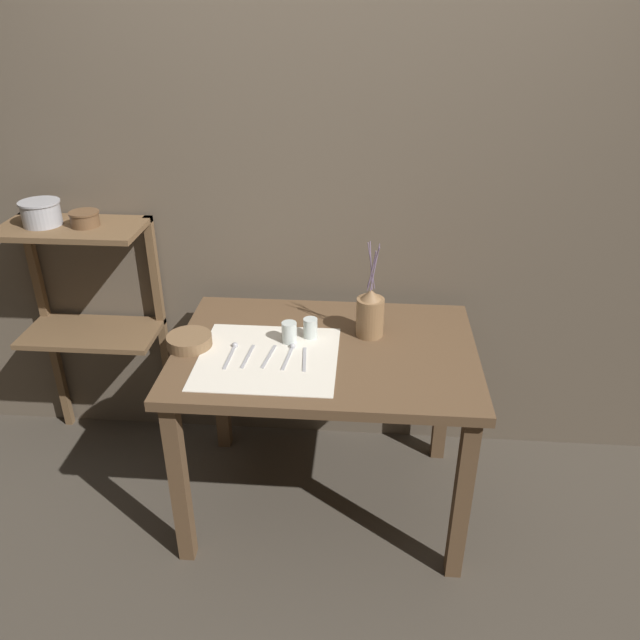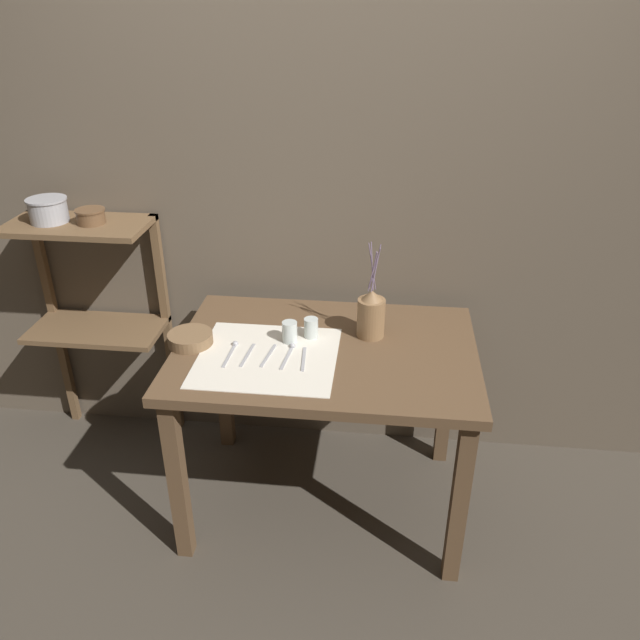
# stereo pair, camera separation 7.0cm
# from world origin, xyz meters

# --- Properties ---
(ground_plane) EXTENTS (12.00, 12.00, 0.00)m
(ground_plane) POSITION_xyz_m (0.00, 0.00, 0.00)
(ground_plane) COLOR #473F35
(stone_wall_back) EXTENTS (7.00, 0.06, 2.40)m
(stone_wall_back) POSITION_xyz_m (0.00, 0.52, 1.20)
(stone_wall_back) COLOR brown
(stone_wall_back) RESTS_ON ground_plane
(wooden_table) EXTENTS (1.17, 0.82, 0.78)m
(wooden_table) POSITION_xyz_m (0.00, 0.00, 0.68)
(wooden_table) COLOR brown
(wooden_table) RESTS_ON ground_plane
(wooden_shelf_unit) EXTENTS (0.60, 0.31, 1.14)m
(wooden_shelf_unit) POSITION_xyz_m (-1.09, 0.35, 0.80)
(wooden_shelf_unit) COLOR brown
(wooden_shelf_unit) RESTS_ON ground_plane
(linen_cloth) EXTENTS (0.52, 0.49, 0.00)m
(linen_cloth) POSITION_xyz_m (-0.21, -0.09, 0.78)
(linen_cloth) COLOR silver
(linen_cloth) RESTS_ON wooden_table
(pitcher_with_flowers) EXTENTS (0.11, 0.11, 0.40)m
(pitcher_with_flowers) POSITION_xyz_m (0.17, 0.12, 0.88)
(pitcher_with_flowers) COLOR olive
(pitcher_with_flowers) RESTS_ON wooden_table
(wooden_bowl) EXTENTS (0.17, 0.17, 0.05)m
(wooden_bowl) POSITION_xyz_m (-0.53, -0.03, 0.81)
(wooden_bowl) COLOR brown
(wooden_bowl) RESTS_ON wooden_table
(glass_tumbler_near) EXTENTS (0.06, 0.06, 0.08)m
(glass_tumbler_near) POSITION_xyz_m (-0.14, 0.03, 0.83)
(glass_tumbler_near) COLOR silver
(glass_tumbler_near) RESTS_ON wooden_table
(glass_tumbler_far) EXTENTS (0.06, 0.06, 0.08)m
(glass_tumbler_far) POSITION_xyz_m (-0.07, 0.08, 0.83)
(glass_tumbler_far) COLOR silver
(glass_tumbler_far) RESTS_ON wooden_table
(spoon_outer) EXTENTS (0.02, 0.18, 0.02)m
(spoon_outer) POSITION_xyz_m (-0.35, -0.05, 0.79)
(spoon_outer) COLOR #A8A8AD
(spoon_outer) RESTS_ON wooden_table
(fork_inner) EXTENTS (0.03, 0.17, 0.00)m
(fork_inner) POSITION_xyz_m (-0.29, -0.10, 0.79)
(fork_inner) COLOR #A8A8AD
(fork_inner) RESTS_ON wooden_table
(knife_center) EXTENTS (0.04, 0.17, 0.00)m
(knife_center) POSITION_xyz_m (-0.21, -0.09, 0.79)
(knife_center) COLOR #A8A8AD
(knife_center) RESTS_ON wooden_table
(spoon_inner) EXTENTS (0.04, 0.18, 0.02)m
(spoon_inner) POSITION_xyz_m (-0.13, -0.05, 0.79)
(spoon_inner) COLOR #A8A8AD
(spoon_inner) RESTS_ON wooden_table
(fork_outer) EXTENTS (0.03, 0.17, 0.00)m
(fork_outer) POSITION_xyz_m (-0.07, -0.10, 0.79)
(fork_outer) COLOR #A8A8AD
(fork_outer) RESTS_ON wooden_table
(metal_pot_large) EXTENTS (0.17, 0.17, 0.10)m
(metal_pot_large) POSITION_xyz_m (-1.21, 0.31, 1.19)
(metal_pot_large) COLOR #A8A8AD
(metal_pot_large) RESTS_ON wooden_shelf_unit
(metal_pot_small) EXTENTS (0.12, 0.12, 0.06)m
(metal_pot_small) POSITION_xyz_m (-1.02, 0.31, 1.17)
(metal_pot_small) COLOR brown
(metal_pot_small) RESTS_ON wooden_shelf_unit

